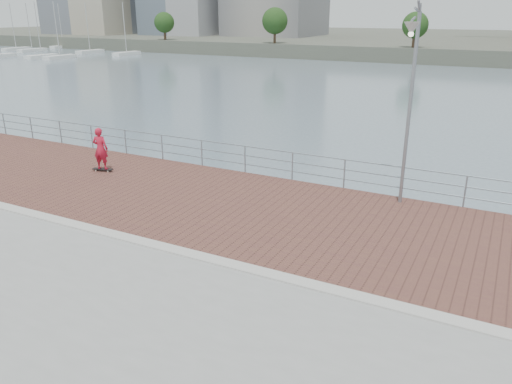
% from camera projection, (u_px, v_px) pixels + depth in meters
% --- Properties ---
extents(water, '(400.00, 400.00, 0.00)m').
position_uv_depth(water, '(222.00, 328.00, 13.57)').
color(water, slate).
rests_on(water, ground).
extents(brick_lane, '(40.00, 6.80, 0.02)m').
position_uv_depth(brick_lane, '(279.00, 215.00, 15.89)').
color(brick_lane, brown).
rests_on(brick_lane, seawall).
extents(curb, '(40.00, 0.40, 0.06)m').
position_uv_depth(curb, '(220.00, 262.00, 12.88)').
color(curb, '#B7B5AD').
rests_on(curb, seawall).
extents(far_shore, '(320.00, 95.00, 2.50)m').
position_uv_depth(far_shore, '(495.00, 42.00, 115.35)').
color(far_shore, '#4C5142').
rests_on(far_shore, ground).
extents(guardrail, '(39.06, 0.06, 1.13)m').
position_uv_depth(guardrail, '(318.00, 167.00, 18.49)').
color(guardrail, '#8C9EA8').
rests_on(guardrail, brick_lane).
extents(street_lamp, '(0.45, 1.30, 6.15)m').
position_uv_depth(street_lamp, '(411.00, 73.00, 15.07)').
color(street_lamp, gray).
rests_on(street_lamp, brick_lane).
extents(skateboard, '(0.87, 0.41, 0.10)m').
position_uv_depth(skateboard, '(103.00, 169.00, 20.17)').
color(skateboard, black).
rests_on(skateboard, brick_lane).
extents(skateboarder, '(0.70, 0.54, 1.70)m').
position_uv_depth(skateboarder, '(100.00, 149.00, 19.87)').
color(skateboarder, red).
rests_on(skateboarder, skateboard).
extents(shoreline_trees, '(144.05, 4.70, 6.27)m').
position_uv_depth(shoreline_trees, '(508.00, 25.00, 74.23)').
color(shoreline_trees, '#473323').
rests_on(shoreline_trees, far_shore).
extents(marina, '(31.48, 29.61, 9.67)m').
position_uv_depth(marina, '(45.00, 52.00, 99.68)').
color(marina, white).
rests_on(marina, water).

